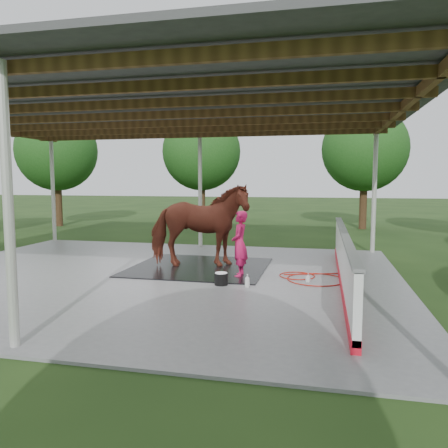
% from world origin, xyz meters
% --- Properties ---
extents(ground, '(100.00, 100.00, 0.00)m').
position_xyz_m(ground, '(0.00, 0.00, 0.00)').
color(ground, '#1E3814').
extents(concrete_slab, '(12.00, 10.00, 0.05)m').
position_xyz_m(concrete_slab, '(0.00, 0.00, 0.03)').
color(concrete_slab, slate).
rests_on(concrete_slab, ground).
extents(pavilion_structure, '(12.60, 10.60, 4.05)m').
position_xyz_m(pavilion_structure, '(0.00, -0.00, 3.97)').
color(pavilion_structure, beige).
rests_on(pavilion_structure, ground).
extents(dasher_board, '(0.16, 8.00, 1.15)m').
position_xyz_m(dasher_board, '(4.60, 0.00, 0.59)').
color(dasher_board, red).
rests_on(dasher_board, concrete_slab).
extents(tree_belt, '(28.00, 28.00, 5.80)m').
position_xyz_m(tree_belt, '(0.30, 0.90, 3.79)').
color(tree_belt, '#382314').
rests_on(tree_belt, ground).
extents(rubber_mat, '(3.48, 3.26, 0.03)m').
position_xyz_m(rubber_mat, '(0.99, 1.12, 0.06)').
color(rubber_mat, black).
rests_on(rubber_mat, concrete_slab).
extents(horse, '(2.77, 1.74, 2.17)m').
position_xyz_m(horse, '(0.99, 1.12, 1.16)').
color(horse, maroon).
rests_on(horse, rubber_mat).
extents(handler, '(0.42, 0.60, 1.57)m').
position_xyz_m(handler, '(2.22, 0.32, 0.83)').
color(handler, '#C71552').
rests_on(handler, concrete_slab).
extents(wash_bucket, '(0.29, 0.29, 0.27)m').
position_xyz_m(wash_bucket, '(1.99, -0.62, 0.19)').
color(wash_bucket, black).
rests_on(wash_bucket, concrete_slab).
extents(soap_bottle_a, '(0.15, 0.15, 0.29)m').
position_xyz_m(soap_bottle_a, '(2.58, -0.71, 0.19)').
color(soap_bottle_a, silver).
rests_on(soap_bottle_a, concrete_slab).
extents(soap_bottle_b, '(0.11, 0.11, 0.20)m').
position_xyz_m(soap_bottle_b, '(3.84, 0.09, 0.15)').
color(soap_bottle_b, '#338CD8').
rests_on(soap_bottle_b, concrete_slab).
extents(hose_coil, '(1.57, 1.51, 0.02)m').
position_xyz_m(hose_coil, '(3.88, 0.43, 0.06)').
color(hose_coil, '#A9180C').
rests_on(hose_coil, concrete_slab).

